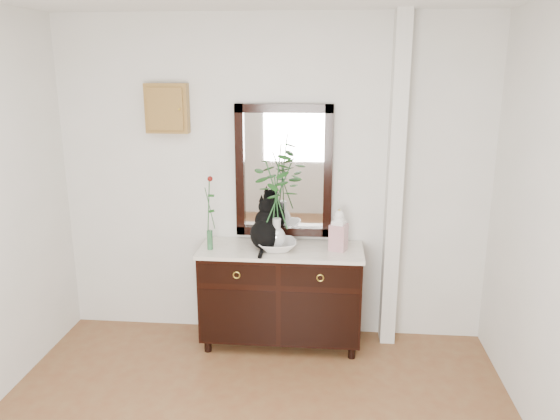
# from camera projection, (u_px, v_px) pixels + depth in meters

# --- Properties ---
(wall_back) EXTENTS (3.60, 0.04, 2.70)m
(wall_back) POSITION_uv_depth(u_px,v_px,m) (272.00, 182.00, 4.55)
(wall_back) COLOR silver
(wall_back) RESTS_ON ground
(pilaster) EXTENTS (0.12, 0.20, 2.70)m
(pilaster) POSITION_uv_depth(u_px,v_px,m) (394.00, 186.00, 4.38)
(pilaster) COLOR silver
(pilaster) RESTS_ON ground
(sideboard) EXTENTS (1.33, 0.52, 0.82)m
(sideboard) POSITION_uv_depth(u_px,v_px,m) (281.00, 291.00, 4.52)
(sideboard) COLOR black
(sideboard) RESTS_ON ground
(wall_mirror) EXTENTS (0.80, 0.06, 1.10)m
(wall_mirror) POSITION_uv_depth(u_px,v_px,m) (284.00, 171.00, 4.50)
(wall_mirror) COLOR black
(wall_mirror) RESTS_ON wall_back
(key_cabinet) EXTENTS (0.35, 0.10, 0.40)m
(key_cabinet) POSITION_uv_depth(u_px,v_px,m) (167.00, 108.00, 4.43)
(key_cabinet) COLOR brown
(key_cabinet) RESTS_ON wall_back
(cat) EXTENTS (0.29, 0.36, 0.40)m
(cat) POSITION_uv_depth(u_px,v_px,m) (266.00, 224.00, 4.39)
(cat) COLOR black
(cat) RESTS_ON sideboard
(lotus_bowl) EXTENTS (0.37, 0.37, 0.08)m
(lotus_bowl) POSITION_uv_depth(u_px,v_px,m) (277.00, 245.00, 4.38)
(lotus_bowl) COLOR silver
(lotus_bowl) RESTS_ON sideboard
(vase_branches) EXTENTS (0.43, 0.43, 0.85)m
(vase_branches) POSITION_uv_depth(u_px,v_px,m) (277.00, 196.00, 4.28)
(vase_branches) COLOR silver
(vase_branches) RESTS_ON lotus_bowl
(bud_vase_rose) EXTENTS (0.10, 0.10, 0.61)m
(bud_vase_rose) POSITION_uv_depth(u_px,v_px,m) (209.00, 213.00, 4.33)
(bud_vase_rose) COLOR #2F643C
(bud_vase_rose) RESTS_ON sideboard
(ginger_jar) EXTENTS (0.16, 0.16, 0.34)m
(ginger_jar) POSITION_uv_depth(u_px,v_px,m) (339.00, 230.00, 4.35)
(ginger_jar) COLOR silver
(ginger_jar) RESTS_ON sideboard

